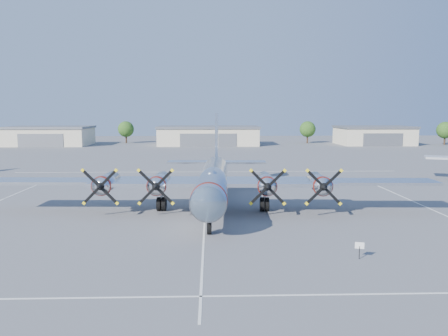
{
  "coord_description": "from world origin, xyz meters",
  "views": [
    {
      "loc": [
        0.51,
        -43.39,
        9.41
      ],
      "look_at": [
        2.04,
        4.82,
        3.2
      ],
      "focal_mm": 35.0,
      "sensor_mm": 36.0,
      "label": 1
    }
  ],
  "objects_px": {
    "hangar_west": "(50,136)",
    "main_bomber_b29": "(214,207)",
    "tree_west": "(126,129)",
    "tree_far_east": "(445,130)",
    "hangar_center": "(208,135)",
    "tree_east": "(308,129)",
    "info_placard": "(360,247)",
    "hangar_east": "(374,135)"
  },
  "relations": [
    {
      "from": "hangar_west",
      "to": "main_bomber_b29",
      "type": "xyz_separation_m",
      "value": [
        45.83,
        -82.64,
        -2.71
      ]
    },
    {
      "from": "tree_west",
      "to": "tree_far_east",
      "type": "distance_m",
      "value": 93.54
    },
    {
      "from": "hangar_center",
      "to": "main_bomber_b29",
      "type": "relative_size",
      "value": 0.68
    },
    {
      "from": "tree_west",
      "to": "tree_east",
      "type": "height_order",
      "value": "same"
    },
    {
      "from": "tree_west",
      "to": "info_placard",
      "type": "distance_m",
      "value": 112.23
    },
    {
      "from": "hangar_east",
      "to": "tree_east",
      "type": "height_order",
      "value": "tree_east"
    },
    {
      "from": "tree_east",
      "to": "hangar_center",
      "type": "bearing_deg",
      "value": -168.62
    },
    {
      "from": "tree_far_east",
      "to": "hangar_west",
      "type": "bearing_deg",
      "value": 179.0
    },
    {
      "from": "tree_east",
      "to": "main_bomber_b29",
      "type": "xyz_separation_m",
      "value": [
        -29.17,
        -88.68,
        -4.22
      ]
    },
    {
      "from": "hangar_center",
      "to": "tree_east",
      "type": "relative_size",
      "value": 4.31
    },
    {
      "from": "tree_east",
      "to": "info_placard",
      "type": "distance_m",
      "value": 106.49
    },
    {
      "from": "tree_west",
      "to": "tree_east",
      "type": "bearing_deg",
      "value": -2.08
    },
    {
      "from": "hangar_center",
      "to": "tree_far_east",
      "type": "distance_m",
      "value": 68.05
    },
    {
      "from": "tree_far_east",
      "to": "info_placard",
      "type": "distance_m",
      "value": 112.64
    },
    {
      "from": "hangar_center",
      "to": "main_bomber_b29",
      "type": "height_order",
      "value": "hangar_center"
    },
    {
      "from": "hangar_east",
      "to": "tree_east",
      "type": "relative_size",
      "value": 3.1
    },
    {
      "from": "hangar_east",
      "to": "main_bomber_b29",
      "type": "xyz_separation_m",
      "value": [
        -47.17,
        -82.64,
        -2.71
      ]
    },
    {
      "from": "hangar_east",
      "to": "main_bomber_b29",
      "type": "distance_m",
      "value": 95.2
    },
    {
      "from": "tree_west",
      "to": "tree_east",
      "type": "relative_size",
      "value": 1.0
    },
    {
      "from": "hangar_center",
      "to": "hangar_east",
      "type": "distance_m",
      "value": 48.0
    },
    {
      "from": "tree_west",
      "to": "hangar_west",
      "type": "bearing_deg",
      "value": -158.11
    },
    {
      "from": "info_placard",
      "to": "tree_west",
      "type": "bearing_deg",
      "value": 124.73
    },
    {
      "from": "tree_east",
      "to": "tree_west",
      "type": "bearing_deg",
      "value": 177.92
    },
    {
      "from": "hangar_center",
      "to": "main_bomber_b29",
      "type": "distance_m",
      "value": 82.69
    },
    {
      "from": "main_bomber_b29",
      "to": "hangar_west",
      "type": "bearing_deg",
      "value": 121.42
    },
    {
      "from": "hangar_center",
      "to": "hangar_east",
      "type": "bearing_deg",
      "value": 0.0
    },
    {
      "from": "hangar_center",
      "to": "hangar_east",
      "type": "height_order",
      "value": "same"
    },
    {
      "from": "info_placard",
      "to": "tree_east",
      "type": "bearing_deg",
      "value": 95.72
    },
    {
      "from": "hangar_west",
      "to": "tree_east",
      "type": "xyz_separation_m",
      "value": [
        75.0,
        6.04,
        1.51
      ]
    },
    {
      "from": "hangar_east",
      "to": "tree_far_east",
      "type": "relative_size",
      "value": 3.1
    },
    {
      "from": "hangar_west",
      "to": "tree_far_east",
      "type": "bearing_deg",
      "value": -1.0
    },
    {
      "from": "hangar_east",
      "to": "info_placard",
      "type": "height_order",
      "value": "hangar_east"
    },
    {
      "from": "hangar_east",
      "to": "tree_west",
      "type": "relative_size",
      "value": 3.1
    },
    {
      "from": "tree_east",
      "to": "main_bomber_b29",
      "type": "relative_size",
      "value": 0.16
    },
    {
      "from": "tree_west",
      "to": "main_bomber_b29",
      "type": "relative_size",
      "value": 0.16
    },
    {
      "from": "hangar_center",
      "to": "hangar_east",
      "type": "xyz_separation_m",
      "value": [
        48.0,
        0.0,
        0.0
      ]
    },
    {
      "from": "tree_east",
      "to": "info_placard",
      "type": "xyz_separation_m",
      "value": [
        -19.91,
        -104.55,
        -3.44
      ]
    },
    {
      "from": "hangar_east",
      "to": "tree_west",
      "type": "bearing_deg",
      "value": 173.72
    },
    {
      "from": "hangar_center",
      "to": "tree_far_east",
      "type": "height_order",
      "value": "tree_far_east"
    },
    {
      "from": "tree_east",
      "to": "info_placard",
      "type": "relative_size",
      "value": 5.99
    },
    {
      "from": "tree_far_east",
      "to": "main_bomber_b29",
      "type": "xyz_separation_m",
      "value": [
        -67.17,
        -80.68,
        -4.22
      ]
    },
    {
      "from": "hangar_east",
      "to": "tree_far_east",
      "type": "height_order",
      "value": "tree_far_east"
    }
  ]
}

